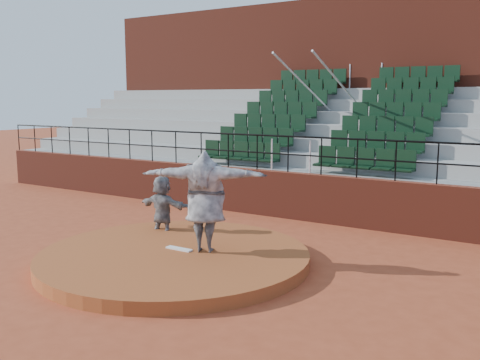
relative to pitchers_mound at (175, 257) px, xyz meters
name	(u,v)px	position (x,y,z in m)	size (l,w,h in m)	color
ground	(175,263)	(0.00, 0.00, -0.12)	(90.00, 90.00, 0.00)	#A14224
pitchers_mound	(175,257)	(0.00, 0.00, 0.00)	(5.50, 5.50, 0.25)	#9D4C23
pitching_rubber	(179,249)	(0.00, 0.15, 0.14)	(0.60, 0.15, 0.03)	white
boundary_wall	(288,195)	(0.00, 5.00, 0.53)	(24.00, 0.30, 1.30)	maroon
wall_railing	(288,146)	(0.00, 5.00, 1.90)	(24.04, 0.05, 1.03)	black
seating_deck	(338,156)	(0.00, 8.65, 1.31)	(24.00, 5.97, 4.63)	gray
press_box_facade	(378,93)	(0.00, 12.60, 3.43)	(24.00, 3.00, 7.10)	maroon
pitcher	(205,201)	(0.52, 0.37, 1.15)	(2.53, 0.69, 2.06)	black
fielder	(162,208)	(-1.42, 1.30, 0.65)	(1.43, 0.46, 1.54)	black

